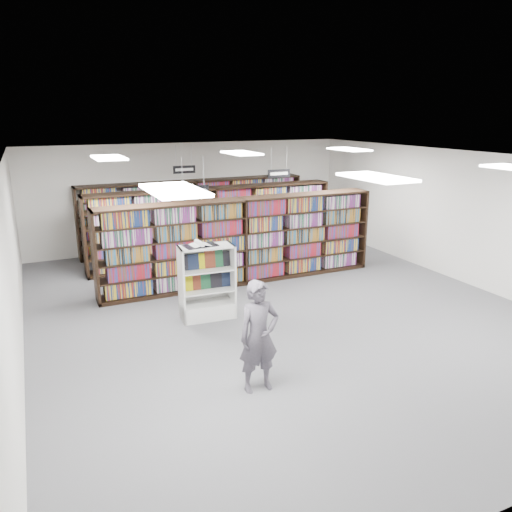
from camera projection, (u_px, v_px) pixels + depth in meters
name	position (u px, v px, depth m)	size (l,w,h in m)	color
floor	(279.00, 309.00, 10.69)	(12.00, 12.00, 0.00)	#4E4E53
ceiling	(281.00, 158.00, 9.81)	(10.00, 12.00, 0.10)	silver
wall_back	(192.00, 195.00, 15.50)	(10.00, 0.10, 3.20)	silver
wall_left	(11.00, 267.00, 8.25)	(0.10, 12.00, 3.20)	silver
wall_right	(461.00, 217.00, 12.25)	(0.10, 12.00, 3.20)	silver
bookshelf_row_near	(242.00, 241.00, 12.15)	(7.00, 0.60, 2.10)	black
bookshelf_row_mid	(214.00, 225.00, 13.90)	(7.00, 0.60, 2.10)	black
bookshelf_row_far	(195.00, 214.00, 15.39)	(7.00, 0.60, 2.10)	black
aisle_sign_left	(194.00, 190.00, 10.27)	(0.65, 0.02, 0.80)	#B2B2B7
aisle_sign_right	(279.00, 173.00, 13.22)	(0.65, 0.02, 0.80)	#B2B2B7
aisle_sign_center	(184.00, 169.00, 14.17)	(0.65, 0.02, 0.80)	#B2B2B7
troffer_front_left	(174.00, 190.00, 6.00)	(0.60, 1.20, 0.04)	white
troffer_front_center	(376.00, 177.00, 7.20)	(0.60, 1.20, 0.04)	white
troffer_back_left	(109.00, 158.00, 10.37)	(0.60, 1.20, 0.04)	white
troffer_back_center	(241.00, 153.00, 11.57)	(0.60, 1.20, 0.04)	white
troffer_back_right	(349.00, 149.00, 12.77)	(0.60, 1.20, 0.04)	white
endcap_display	(207.00, 293.00, 10.18)	(1.13, 0.62, 1.53)	white
open_book	(200.00, 244.00, 9.85)	(0.68, 0.43, 0.13)	black
shopper	(259.00, 336.00, 7.39)	(0.63, 0.41, 1.73)	#4C4751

